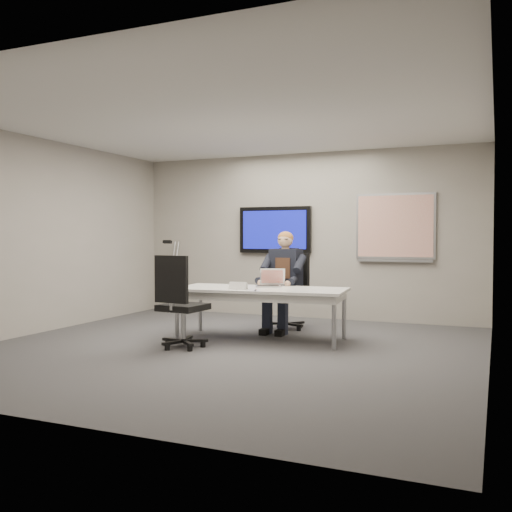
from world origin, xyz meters
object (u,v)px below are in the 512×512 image
at_px(office_chair_near, 181,319).
at_px(seated_person, 281,291).
at_px(conference_table, 261,294).
at_px(office_chair_far, 289,305).
at_px(laptop, 270,282).

distance_m(office_chair_near, seated_person, 1.83).
bearing_deg(conference_table, seated_person, 83.57).
bearing_deg(office_chair_near, office_chair_far, -105.16).
bearing_deg(office_chair_far, laptop, -69.23).
distance_m(conference_table, laptop, 0.30).
distance_m(conference_table, seated_person, 0.74).
bearing_deg(laptop, conference_table, -119.37).
relative_size(office_chair_near, seated_person, 0.79).
height_order(conference_table, laptop, laptop).
bearing_deg(office_chair_near, seated_person, -107.60).
height_order(conference_table, seated_person, seated_person).
bearing_deg(conference_table, laptop, 79.14).
bearing_deg(office_chair_far, seated_person, -72.54).
xyz_separation_m(office_chair_far, office_chair_near, (-0.72, -1.94, 0.01)).
xyz_separation_m(office_chair_far, laptop, (-0.01, -0.75, 0.40)).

